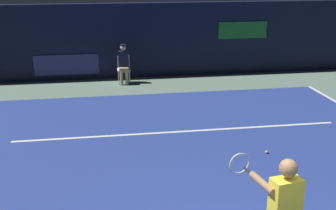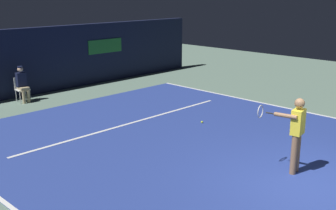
{
  "view_description": "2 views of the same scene",
  "coord_description": "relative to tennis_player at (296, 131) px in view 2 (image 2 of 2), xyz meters",
  "views": [
    {
      "loc": [
        -1.91,
        -3.83,
        3.89
      ],
      "look_at": [
        -0.39,
        5.36,
        0.9
      ],
      "focal_mm": 47.24,
      "sensor_mm": 36.0,
      "label": 1
    },
    {
      "loc": [
        -8.04,
        -3.61,
        3.96
      ],
      "look_at": [
        0.12,
        4.41,
        0.87
      ],
      "focal_mm": 45.25,
      "sensor_mm": 36.0,
      "label": 2
    }
  ],
  "objects": [
    {
      "name": "ground_plane",
      "position": [
        -0.22,
        3.57,
        -0.99
      ],
      "size": [
        32.19,
        32.19,
        0.0
      ],
      "primitive_type": "plane",
      "color": "slate"
    },
    {
      "name": "court_surface",
      "position": [
        -0.22,
        3.57,
        -0.98
      ],
      "size": [
        10.07,
        10.28,
        0.01
      ],
      "primitive_type": "cube",
      "color": "navy",
      "rests_on": "ground"
    },
    {
      "name": "line_sideline_left",
      "position": [
        4.76,
        3.57,
        -0.97
      ],
      "size": [
        0.1,
        10.28,
        0.01
      ],
      "primitive_type": "cube",
      "color": "white",
      "rests_on": "court_surface"
    },
    {
      "name": "line_service",
      "position": [
        -0.22,
        5.37,
        -0.97
      ],
      "size": [
        7.85,
        0.1,
        0.01
      ],
      "primitive_type": "cube",
      "color": "white",
      "rests_on": "court_surface"
    },
    {
      "name": "back_wall",
      "position": [
        -0.22,
        11.08,
        0.31
      ],
      "size": [
        16.76,
        0.33,
        2.6
      ],
      "color": "#141933",
      "rests_on": "ground"
    },
    {
      "name": "tennis_player",
      "position": [
        0.0,
        0.0,
        0.0
      ],
      "size": [
        0.74,
        0.93,
        1.73
      ],
      "color": "#8C6647",
      "rests_on": "ground"
    },
    {
      "name": "line_judge_on_chair",
      "position": [
        -1.23,
        10.22,
        -0.3
      ],
      "size": [
        0.46,
        0.54,
        1.32
      ],
      "color": "white",
      "rests_on": "ground"
    },
    {
      "name": "tennis_ball",
      "position": [
        1.36,
        3.82,
        -0.94
      ],
      "size": [
        0.07,
        0.07,
        0.07
      ],
      "primitive_type": "sphere",
      "color": "#CCE033",
      "rests_on": "court_surface"
    }
  ]
}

